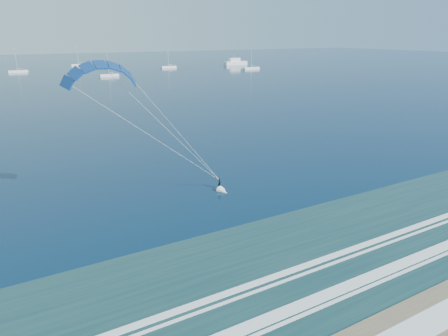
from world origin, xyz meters
TOP-DOWN VIEW (x-y plane):
  - kitesurfer_rig at (-0.45, 26.18)m, footprint 20.73×7.98m
  - motor_yacht at (124.94, 219.17)m, footprint 16.01×4.27m
  - sailboat_2 at (-3.94, 228.62)m, footprint 9.20×2.40m
  - sailboat_3 at (32.49, 183.29)m, footprint 8.78×2.40m
  - sailboat_4 at (33.11, 260.97)m, footprint 9.23×2.40m
  - sailboat_5 at (76.79, 216.94)m, footprint 9.29×2.40m
  - sailboat_6 at (114.79, 184.50)m, footprint 10.15×2.40m

SIDE VIEW (x-z plane):
  - sailboat_2 at x=-3.94m, z-range -5.48..6.85m
  - sailboat_3 at x=32.49m, z-range -5.40..6.77m
  - sailboat_4 at x=33.11m, z-range -5.55..6.93m
  - sailboat_5 at x=76.79m, z-range -5.61..6.99m
  - sailboat_6 at x=114.79m, z-range -6.09..7.47m
  - motor_yacht at x=124.94m, z-range -1.50..4.98m
  - kitesurfer_rig at x=-0.45m, z-range 0.07..18.22m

